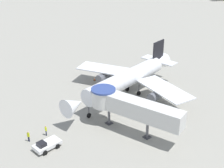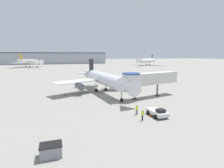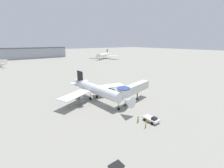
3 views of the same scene
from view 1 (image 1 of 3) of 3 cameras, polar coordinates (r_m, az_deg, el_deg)
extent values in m
plane|color=gray|center=(61.14, 0.81, -3.07)|extent=(800.00, 800.00, 0.00)
cylinder|color=silver|center=(60.67, 2.44, 0.85)|extent=(5.63, 21.16, 3.27)
cone|color=silver|center=(51.82, -6.98, -3.85)|extent=(3.66, 3.95, 3.27)
cone|color=silver|center=(69.46, 8.44, 3.83)|extent=(3.81, 5.24, 3.27)
cube|color=silver|center=(67.02, -1.27, 2.77)|extent=(12.58, 9.13, 0.22)
cube|color=silver|center=(58.92, 9.60, -0.90)|extent=(12.38, 6.94, 0.22)
cube|color=black|center=(68.26, 8.48, 6.07)|extent=(0.67, 3.83, 4.25)
cube|color=silver|center=(69.45, 8.58, 4.32)|extent=(8.19, 3.56, 0.18)
cylinder|color=#565960|center=(66.09, -1.35, 1.35)|extent=(2.22, 4.00, 1.80)
cylinder|color=#565960|center=(58.95, 8.14, -2.03)|extent=(2.22, 4.00, 1.80)
cylinder|color=#4C4C51|center=(55.07, -4.27, -4.92)|extent=(0.18, 0.18, 1.88)
cylinder|color=black|center=(55.55, -4.24, -5.76)|extent=(0.36, 0.92, 0.90)
cylinder|color=#4C4C51|center=(64.44, 2.83, -0.16)|extent=(0.22, 0.22, 1.88)
cylinder|color=black|center=(64.85, 2.81, -0.91)|extent=(0.50, 0.94, 0.90)
cylinder|color=#4C4C51|center=(62.86, 4.94, -0.91)|extent=(0.22, 0.22, 1.88)
cylinder|color=black|center=(63.28, 4.90, -1.68)|extent=(0.50, 0.94, 0.90)
cube|color=silver|center=(48.97, 5.19, -4.70)|extent=(14.40, 5.74, 2.80)
cylinder|color=silver|center=(52.28, -1.59, -2.53)|extent=(3.90, 3.90, 2.80)
cylinder|color=navy|center=(51.58, -1.61, -1.01)|extent=(4.10, 4.10, 0.30)
cylinder|color=#56565B|center=(53.19, -0.55, -5.73)|extent=(0.44, 0.44, 3.24)
cube|color=#333338|center=(54.01, -0.54, -7.15)|extent=(1.10, 1.10, 0.12)
cylinder|color=#56565B|center=(49.99, 6.48, -8.14)|extent=(0.44, 0.44, 3.24)
cube|color=#333338|center=(50.86, 6.39, -9.61)|extent=(1.10, 1.10, 0.12)
cube|color=silver|center=(48.89, -11.78, -10.79)|extent=(2.27, 4.18, 0.60)
cube|color=black|center=(48.19, -12.76, -10.66)|extent=(1.31, 1.20, 0.54)
cylinder|color=black|center=(49.38, -13.56, -11.02)|extent=(0.37, 0.73, 0.72)
cylinder|color=black|center=(47.86, -12.15, -12.17)|extent=(0.37, 0.73, 0.72)
cylinder|color=black|center=(50.30, -11.37, -10.03)|extent=(0.37, 0.73, 0.72)
cylinder|color=black|center=(48.80, -9.91, -11.12)|extent=(0.37, 0.73, 0.72)
cube|color=black|center=(50.18, -12.56, -10.72)|extent=(0.47, 0.47, 0.04)
cone|color=orange|center=(49.96, -12.60, -10.37)|extent=(0.32, 0.32, 0.73)
cylinder|color=white|center=(49.91, -12.61, -10.29)|extent=(0.18, 0.18, 0.09)
cube|color=black|center=(69.85, -3.18, 0.68)|extent=(0.49, 0.49, 0.04)
cone|color=orange|center=(69.68, -3.19, 0.99)|extent=(0.34, 0.34, 0.77)
cylinder|color=white|center=(69.65, -3.19, 1.06)|extent=(0.19, 0.19, 0.09)
cylinder|color=#1E2338|center=(51.84, -11.90, -8.80)|extent=(0.13, 0.13, 0.88)
cylinder|color=#1E2338|center=(51.99, -11.98, -8.70)|extent=(0.13, 0.13, 0.88)
cube|color=#D1E019|center=(51.49, -12.02, -8.02)|extent=(0.38, 0.26, 0.70)
sphere|color=tan|center=(51.24, -12.07, -7.58)|extent=(0.24, 0.24, 0.24)
cylinder|color=#1E2338|center=(51.07, -14.88, -9.72)|extent=(0.13, 0.13, 0.89)
cylinder|color=#1E2338|center=(51.18, -15.04, -9.66)|extent=(0.13, 0.13, 0.89)
cube|color=#D1E019|center=(50.69, -15.06, -8.95)|extent=(0.40, 0.31, 0.70)
sphere|color=tan|center=(50.43, -15.12, -8.50)|extent=(0.24, 0.24, 0.24)
camera|label=2|loc=(54.92, -45.53, -2.57)|focal=28.00mm
camera|label=3|loc=(64.69, -45.80, 9.85)|focal=24.00mm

